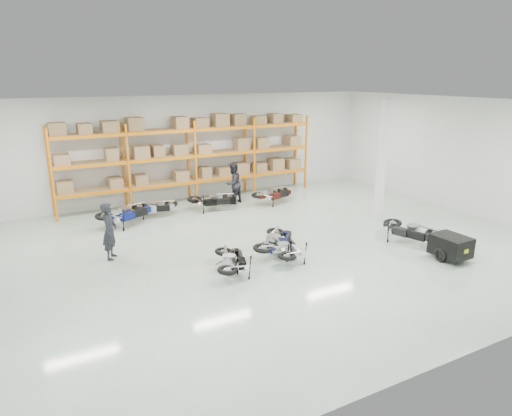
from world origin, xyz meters
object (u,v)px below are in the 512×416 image
moto_silver_left (287,245)px  moto_back_b (154,204)px  moto_touring_right (410,227)px  person_left (110,231)px  moto_black_far_left (232,257)px  moto_back_a (126,210)px  moto_back_c (213,197)px  moto_blue_centre (276,238)px  person_back (233,183)px  moto_back_d (274,191)px  trailer (451,246)px

moto_silver_left → moto_back_b: size_ratio=0.99×
moto_touring_right → person_left: bearing=143.8°
moto_black_far_left → moto_back_a: size_ratio=0.83×
moto_silver_left → moto_back_a: moto_back_a is taller
moto_touring_right → moto_back_c: size_ratio=1.02×
moto_blue_centre → moto_touring_right: bearing=-150.3°
person_back → moto_back_c: bearing=-0.7°
moto_back_a → moto_back_b: size_ratio=1.19×
moto_silver_left → moto_back_a: (-3.42, 5.60, 0.10)m
moto_black_far_left → moto_back_c: size_ratio=0.89×
moto_touring_right → moto_back_d: size_ratio=1.06×
moto_silver_left → person_back: (1.29, 6.43, 0.39)m
trailer → moto_touring_right: bearing=88.5°
moto_back_a → person_left: person_left is taller
moto_black_far_left → moto_back_d: 7.38m
moto_black_far_left → moto_touring_right: (6.16, -0.55, 0.07)m
moto_back_c → moto_back_d: bearing=-84.3°
moto_back_c → moto_black_far_left: bearing=173.7°
moto_silver_left → trailer: (4.32, -2.26, -0.05)m
person_left → moto_back_b: bearing=-8.1°
moto_black_far_left → person_left: size_ratio=0.91×
moto_touring_right → person_back: (-3.03, 7.09, 0.32)m
moto_back_b → moto_back_d: (5.04, -0.58, 0.04)m
moto_silver_left → moto_back_a: size_ratio=0.83×
moto_back_a → moto_back_d: 6.25m
moto_blue_centre → moto_silver_left: 0.54m
moto_silver_left → person_left: 5.28m
moto_black_far_left → moto_back_c: (1.98, 6.01, 0.06)m
moto_back_a → moto_back_c: bearing=-108.9°
person_left → moto_silver_left: bearing=-94.4°
person_left → person_back: 7.00m
moto_black_far_left → moto_back_b: size_ratio=0.99×
moto_blue_centre → person_back: size_ratio=1.01×
moto_touring_right → moto_blue_centre: bearing=148.6°
moto_black_far_left → moto_touring_right: moto_touring_right is taller
moto_touring_right → moto_back_d: moto_touring_right is taller
moto_black_far_left → moto_back_d: moto_back_d is taller
moto_black_far_left → person_left: bearing=-24.3°
moto_back_b → moto_touring_right: bearing=-123.1°
moto_back_b → moto_back_c: (2.36, -0.29, 0.05)m
moto_black_far_left → moto_back_d: (4.66, 5.72, 0.04)m
moto_back_c → person_back: person_back is taller
moto_silver_left → moto_blue_centre: bearing=-70.6°
trailer → moto_black_far_left: bearing=159.3°
moto_back_d → moto_blue_centre: bearing=136.4°
moto_blue_centre → trailer: bearing=-167.6°
moto_back_b → person_left: person_left is taller
moto_back_a → person_left: 3.22m
moto_blue_centre → moto_silver_left: (0.04, -0.54, -0.06)m
trailer → moto_back_d: bearing=99.3°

